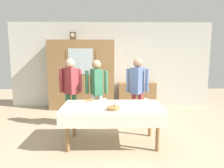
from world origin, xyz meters
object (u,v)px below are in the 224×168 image
(dining_table, at_px, (112,111))
(bookshelf_low, at_px, (137,95))
(pastry_plate, at_px, (90,101))
(spoon_far_right, at_px, (104,104))
(tea_cup_center, at_px, (143,104))
(spoon_front_edge, at_px, (156,108))
(person_by_cabinet, at_px, (71,86))
(person_behind_table_left, at_px, (137,86))
(person_behind_table_right, at_px, (97,87))
(wall_cabinet, at_px, (82,75))
(spoon_near_right, at_px, (80,104))
(mantel_clock, at_px, (73,36))
(bread_basket, at_px, (113,108))
(tea_cup_far_left, at_px, (75,108))
(book_stack, at_px, (137,81))
(tea_cup_mid_left, at_px, (128,109))
(tea_cup_front_edge, at_px, (81,105))
(tea_cup_back_edge, at_px, (105,100))
(tea_cup_mid_right, at_px, (146,101))

(dining_table, xyz_separation_m, bookshelf_low, (0.84, 2.64, -0.24))
(pastry_plate, bearing_deg, spoon_far_right, -31.95)
(tea_cup_center, xyz_separation_m, spoon_front_edge, (0.22, -0.17, -0.02))
(pastry_plate, bearing_deg, spoon_front_edge, -20.48)
(spoon_far_right, relative_size, person_by_cabinet, 0.07)
(person_behind_table_left, height_order, person_behind_table_right, person_behind_table_left)
(bookshelf_low, relative_size, spoon_front_edge, 9.85)
(wall_cabinet, distance_m, person_by_cabinet, 1.61)
(spoon_far_right, relative_size, spoon_near_right, 1.00)
(mantel_clock, distance_m, spoon_far_right, 3.04)
(bookshelf_low, height_order, person_by_cabinet, person_by_cabinet)
(tea_cup_center, bearing_deg, bread_basket, -152.01)
(tea_cup_far_left, distance_m, spoon_front_edge, 1.46)
(wall_cabinet, xyz_separation_m, spoon_far_right, (0.74, -2.45, -0.32))
(wall_cabinet, relative_size, book_stack, 10.75)
(mantel_clock, bearing_deg, spoon_far_right, -68.16)
(person_behind_table_right, bearing_deg, spoon_near_right, -110.32)
(tea_cup_mid_left, bearing_deg, pastry_plate, 139.75)
(tea_cup_mid_left, height_order, tea_cup_front_edge, same)
(spoon_near_right, bearing_deg, tea_cup_front_edge, -77.00)
(bread_basket, height_order, person_by_cabinet, person_by_cabinet)
(bookshelf_low, bearing_deg, spoon_far_right, -111.68)
(tea_cup_far_left, xyz_separation_m, tea_cup_back_edge, (0.51, 0.61, 0.00))
(spoon_front_edge, bearing_deg, dining_table, 169.67)
(bread_basket, height_order, spoon_near_right, bread_basket)
(mantel_clock, bearing_deg, tea_cup_far_left, -80.44)
(dining_table, xyz_separation_m, spoon_front_edge, (0.79, -0.14, 0.10))
(tea_cup_mid_left, height_order, pastry_plate, tea_cup_mid_left)
(tea_cup_mid_right, xyz_separation_m, person_by_cabinet, (-1.64, 0.67, 0.20))
(mantel_clock, bearing_deg, tea_cup_back_edge, -66.20)
(wall_cabinet, bearing_deg, spoon_near_right, -83.53)
(book_stack, height_order, tea_cup_mid_left, book_stack)
(person_behind_table_left, height_order, person_by_cabinet, person_behind_table_left)
(wall_cabinet, distance_m, bookshelf_low, 1.86)
(book_stack, distance_m, tea_cup_front_edge, 3.05)
(mantel_clock, relative_size, tea_cup_mid_right, 1.85)
(tea_cup_back_edge, xyz_separation_m, person_behind_table_left, (0.75, 0.59, 0.21))
(tea_cup_mid_left, distance_m, person_behind_table_left, 1.29)
(book_stack, xyz_separation_m, tea_cup_mid_right, (-0.15, -2.32, -0.08))
(bookshelf_low, height_order, tea_cup_mid_right, bookshelf_low)
(spoon_front_edge, xyz_separation_m, person_behind_table_left, (-0.19, 1.08, 0.24))
(bread_basket, relative_size, person_by_cabinet, 0.15)
(book_stack, bearing_deg, person_behind_table_left, -97.93)
(tea_cup_back_edge, height_order, person_behind_table_right, person_behind_table_right)
(pastry_plate, bearing_deg, book_stack, 61.00)
(tea_cup_mid_left, relative_size, spoon_front_edge, 1.09)
(book_stack, relative_size, tea_cup_mid_right, 1.52)
(wall_cabinet, distance_m, tea_cup_mid_right, 2.78)
(tea_cup_mid_right, relative_size, tea_cup_front_edge, 1.00)
(tea_cup_center, relative_size, tea_cup_back_edge, 1.00)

